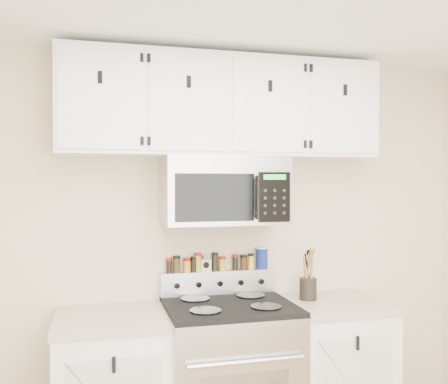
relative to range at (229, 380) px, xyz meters
The scene contains 19 objects.
back_wall 0.83m from the range, 90.00° to the left, with size 3.50×0.01×2.50m, color beige.
range is the anchor object (origin of this frame).
base_cabinet_right 0.69m from the range, ahead, with size 0.64×0.62×0.92m.
microwave 1.15m from the range, 89.77° to the left, with size 0.76×0.44×0.42m.
upper_cabinets 1.67m from the range, 90.00° to the left, with size 2.00×0.35×0.62m.
utensil_crock 0.76m from the range, ahead, with size 0.11×0.11×0.32m.
kitchen_timer 0.72m from the range, 107.29° to the left, with size 0.07×0.06×0.08m, color silver.
salt_canister 0.80m from the range, 43.09° to the left, with size 0.08×0.08×0.15m.
spice_jar_0 0.79m from the range, 138.93° to the left, with size 0.04×0.04×0.10m.
spice_jar_1 0.77m from the range, 134.19° to the left, with size 0.05×0.05×0.11m.
spice_jar_2 0.75m from the range, 126.20° to the left, with size 0.05×0.05×0.09m.
spice_jar_3 0.74m from the range, 119.93° to the left, with size 0.04×0.04×0.10m.
spice_jar_4 0.74m from the range, 115.43° to the left, with size 0.04×0.04×0.12m.
spice_jar_5 0.73m from the range, 112.14° to the left, with size 0.04×0.04×0.10m.
spice_jar_6 0.73m from the range, 94.37° to the left, with size 0.05×0.05×0.12m.
spice_jar_7 0.72m from the range, 84.35° to the left, with size 0.04×0.04×0.09m.
spice_jar_8 0.73m from the range, 67.64° to the left, with size 0.04×0.04×0.10m.
spice_jar_9 0.74m from the range, 58.30° to the left, with size 0.05×0.05×0.10m.
spice_jar_10 0.76m from the range, 51.47° to the left, with size 0.04×0.04×0.10m.
Camera 1 is at (-0.78, -1.45, 1.67)m, focal length 40.00 mm.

